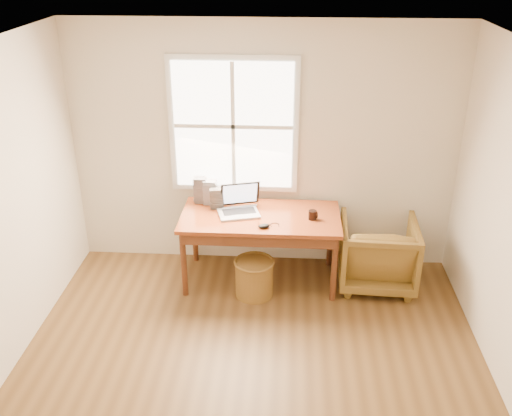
{
  "coord_description": "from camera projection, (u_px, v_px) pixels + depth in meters",
  "views": [
    {
      "loc": [
        0.28,
        -3.32,
        3.29
      ],
      "look_at": [
        -0.04,
        1.65,
        0.9
      ],
      "focal_mm": 40.0,
      "sensor_mm": 36.0,
      "label": 1
    }
  ],
  "objects": [
    {
      "name": "laptop",
      "position": [
        239.0,
        201.0,
        5.67
      ],
      "size": [
        0.52,
        0.53,
        0.31
      ],
      "primitive_type": null,
      "rotation": [
        0.0,
        0.0,
        0.28
      ],
      "color": "#B4B6BB",
      "rests_on": "desk"
    },
    {
      "name": "room_shell",
      "position": [
        245.0,
        246.0,
        4.01
      ],
      "size": [
        4.04,
        4.54,
        2.64
      ],
      "color": "brown",
      "rests_on": "ground"
    },
    {
      "name": "desk",
      "position": [
        260.0,
        217.0,
        5.73
      ],
      "size": [
        1.6,
        0.8,
        0.04
      ],
      "primitive_type": "cube",
      "color": "brown",
      "rests_on": "room_shell"
    },
    {
      "name": "armchair",
      "position": [
        378.0,
        253.0,
        5.83
      ],
      "size": [
        0.8,
        0.82,
        0.71
      ],
      "primitive_type": "imported",
      "rotation": [
        0.0,
        0.0,
        3.09
      ],
      "color": "brown",
      "rests_on": "room_shell"
    },
    {
      "name": "wicker_stool",
      "position": [
        254.0,
        278.0,
        5.71
      ],
      "size": [
        0.46,
        0.46,
        0.38
      ],
      "primitive_type": "cylinder",
      "rotation": [
        0.0,
        0.0,
        0.25
      ],
      "color": "brown",
      "rests_on": "room_shell"
    },
    {
      "name": "cd_stack_d",
      "position": [
        229.0,
        195.0,
        5.96
      ],
      "size": [
        0.16,
        0.14,
        0.17
      ],
      "primitive_type": "cube",
      "rotation": [
        0.0,
        0.0,
        -0.18
      ],
      "color": "silver",
      "rests_on": "desk"
    },
    {
      "name": "cd_stack_a",
      "position": [
        210.0,
        192.0,
        5.92
      ],
      "size": [
        0.14,
        0.12,
        0.26
      ],
      "primitive_type": "cube",
      "rotation": [
        0.0,
        0.0,
        -0.02
      ],
      "color": "#A9ACB4",
      "rests_on": "desk"
    },
    {
      "name": "mouse",
      "position": [
        264.0,
        226.0,
        5.47
      ],
      "size": [
        0.13,
        0.11,
        0.04
      ],
      "primitive_type": "ellipsoid",
      "rotation": [
        0.0,
        0.0,
        0.37
      ],
      "color": "black",
      "rests_on": "desk"
    },
    {
      "name": "cd_stack_c",
      "position": [
        200.0,
        190.0,
        5.95
      ],
      "size": [
        0.13,
        0.11,
        0.28
      ],
      "primitive_type": "cube",
      "rotation": [
        0.0,
        0.0,
        -0.01
      ],
      "color": "gray",
      "rests_on": "desk"
    },
    {
      "name": "coffee_mug",
      "position": [
        312.0,
        215.0,
        5.63
      ],
      "size": [
        0.09,
        0.09,
        0.09
      ],
      "primitive_type": "cylinder",
      "rotation": [
        0.0,
        0.0,
        -0.12
      ],
      "color": "black",
      "rests_on": "desk"
    },
    {
      "name": "cd_stack_b",
      "position": [
        217.0,
        198.0,
        5.85
      ],
      "size": [
        0.15,
        0.14,
        0.21
      ],
      "primitive_type": "cube",
      "rotation": [
        0.0,
        0.0,
        0.16
      ],
      "color": "#242428",
      "rests_on": "desk"
    }
  ]
}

